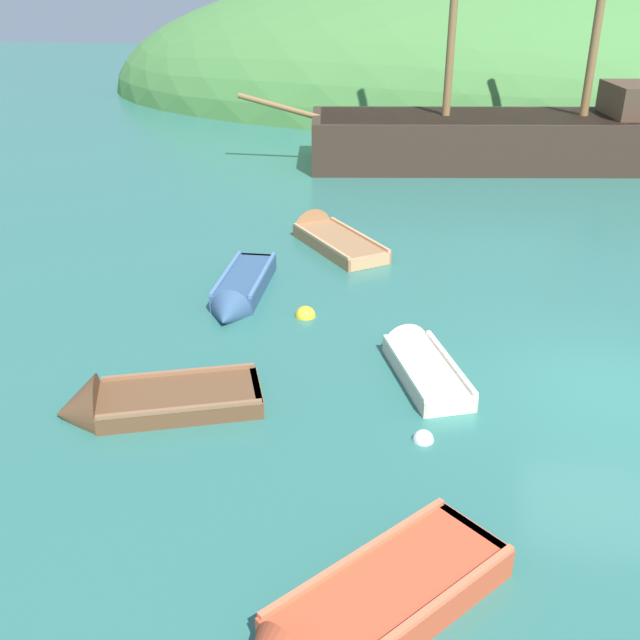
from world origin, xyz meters
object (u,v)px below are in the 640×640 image
Objects in this scene: rowboat_portside at (355,625)px; rowboat_outer_left at (241,292)px; rowboat_far at (141,406)px; rowboat_center at (327,238)px; buoy_white at (423,440)px; rowboat_outer_right at (418,362)px; buoy_yellow at (305,316)px; sailing_ship at (521,147)px.

rowboat_portside is 1.04× the size of rowboat_outer_left.
rowboat_center is (1.31, 8.66, 0.01)m from rowboat_far.
rowboat_outer_right is at bearing 97.18° from buoy_white.
rowboat_portside reaches higher than rowboat_outer_right.
rowboat_portside reaches higher than buoy_yellow.
rowboat_far reaches higher than rowboat_outer_left.
sailing_ship reaches higher than rowboat_outer_right.
rowboat_center is (-2.83, 12.31, -0.05)m from rowboat_portside.
rowboat_center is 8.42× the size of buoy_yellow.
buoy_white is (4.36, -4.56, -0.13)m from rowboat_outer_left.
rowboat_portside is 12.63m from rowboat_center.
buoy_yellow is (0.48, -4.60, -0.10)m from rowboat_center.
rowboat_far is (-4.14, 3.65, -0.06)m from rowboat_portside.
rowboat_center is (-2.96, 6.27, 0.01)m from rowboat_outer_right.
buoy_yellow is (-4.78, -14.39, -0.65)m from sailing_ship.
rowboat_far reaches higher than buoy_white.
buoy_yellow is at bearing -136.67° from rowboat_far.
rowboat_far is at bearing 58.81° from sailing_ship.
sailing_ship is 41.07× the size of buoy_yellow.
buoy_white is (-2.01, -18.32, -0.65)m from sailing_ship.
buoy_yellow is (1.79, 4.05, -0.09)m from rowboat_far.
rowboat_center is (1.12, 3.97, -0.04)m from rowboat_outer_left.
rowboat_outer_left is 1.10× the size of rowboat_outer_right.
rowboat_outer_right is (-2.30, -16.05, -0.56)m from sailing_ship.
rowboat_outer_right is at bearing -143.36° from rowboat_portside.
buoy_white is at bearing 163.39° from rowboat_outer_right.
rowboat_outer_left is at bearing -116.81° from rowboat_portside.
buoy_yellow is (-2.48, 1.66, -0.09)m from rowboat_outer_right.
rowboat_center reaches higher than rowboat_outer_right.
rowboat_center is (-5.26, -9.78, -0.56)m from sailing_ship.
rowboat_outer_right is at bearing -173.57° from rowboat_far.
rowboat_far reaches higher than buoy_yellow.
buoy_white is (3.24, -8.54, -0.10)m from rowboat_center.
rowboat_outer_right is (0.13, 6.04, -0.05)m from rowboat_portside.
rowboat_portside is 3.80m from buoy_white.
sailing_ship is 5.03× the size of rowboat_portside.
buoy_yellow is at bearing 32.31° from rowboat_outer_right.
rowboat_outer_right reaches higher than buoy_white.
rowboat_outer_left is at bearing -115.19° from rowboat_far.
rowboat_portside is at bearing 115.79° from rowboat_far.
rowboat_far is 4.43m from buoy_yellow.
rowboat_portside is 6.04m from rowboat_outer_right.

